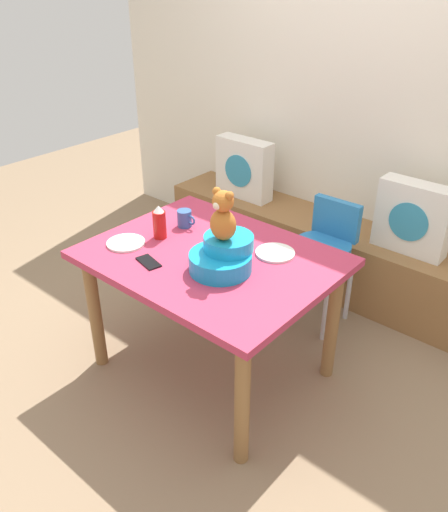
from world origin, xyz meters
name	(u,v)px	position (x,y,z in m)	size (l,w,h in m)	color
ground_plane	(213,367)	(0.00, 0.00, 0.00)	(8.00, 8.00, 0.00)	#8C7256
back_wall	(366,91)	(0.00, 1.49, 1.30)	(4.40, 0.10, 2.60)	silver
window_bench	(328,253)	(0.00, 1.22, 0.23)	(2.60, 0.44, 0.46)	olive
pillow_floral_left	(244,168)	(-0.75, 1.20, 0.68)	(0.44, 0.15, 0.44)	white
pillow_floral_right	(413,218)	(0.55, 1.20, 0.68)	(0.44, 0.15, 0.44)	white
dining_table	(211,273)	(0.00, 0.00, 0.63)	(1.22, 0.94, 0.74)	#B73351
highchair	(323,248)	(0.20, 0.79, 0.52)	(0.34, 0.45, 0.79)	#2672B2
infant_seat_teal	(223,256)	(0.13, -0.06, 0.81)	(0.30, 0.33, 0.16)	#1693CD
teddy_bear	(223,216)	(0.13, -0.06, 1.02)	(0.13, 0.12, 0.25)	#B76726
ketchup_bottle	(159,223)	(-0.33, -0.04, 0.83)	(0.07, 0.07, 0.18)	red
coffee_mug	(185,218)	(-0.32, 0.15, 0.79)	(0.12, 0.08, 0.09)	#335999
dinner_plate_near	(275,253)	(0.24, 0.22, 0.75)	(0.20, 0.20, 0.01)	white
dinner_plate_far	(126,243)	(-0.41, -0.20, 0.75)	(0.20, 0.20, 0.01)	white
cell_phone	(149,262)	(-0.18, -0.26, 0.74)	(0.07, 0.14, 0.01)	black
table_fork	(240,234)	(-0.03, 0.26, 0.74)	(0.02, 0.17, 0.01)	silver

